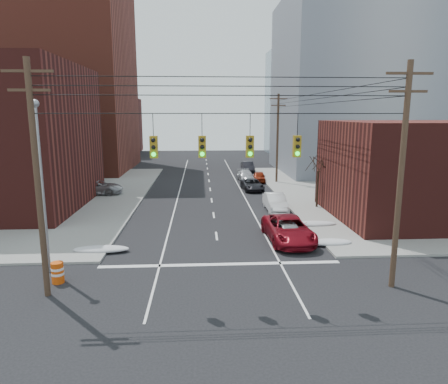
{
  "coord_description": "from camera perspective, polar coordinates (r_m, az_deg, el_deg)",
  "views": [
    {
      "loc": [
        -1.09,
        -15.36,
        8.58
      ],
      "look_at": [
        0.6,
        13.04,
        3.0
      ],
      "focal_mm": 32.0,
      "sensor_mm": 36.0,
      "label": 1
    }
  ],
  "objects": [
    {
      "name": "parked_car_e",
      "position": [
        51.31,
        5.04,
        2.18
      ],
      "size": [
        2.01,
        4.05,
        1.33
      ],
      "primitive_type": "imported",
      "rotation": [
        0.0,
        0.0,
        -0.12
      ],
      "color": "maroon",
      "rests_on": "ground"
    },
    {
      "name": "lot_car_b",
      "position": [
        44.61,
        -17.66,
        0.65
      ],
      "size": [
        5.4,
        2.51,
        1.5
      ],
      "primitive_type": "imported",
      "rotation": [
        0.0,
        0.0,
        1.58
      ],
      "color": "#A3A4A7",
      "rests_on": "sidewalk_nw"
    },
    {
      "name": "parked_car_b",
      "position": [
        36.21,
        7.35,
        -1.45
      ],
      "size": [
        1.66,
        4.68,
        1.54
      ],
      "primitive_type": "imported",
      "rotation": [
        0.0,
        0.0,
        0.01
      ],
      "color": "white",
      "rests_on": "ground"
    },
    {
      "name": "ground",
      "position": [
        17.62,
        0.6,
        -18.04
      ],
      "size": [
        160.0,
        160.0,
        0.0
      ],
      "primitive_type": "plane",
      "color": "black",
      "rests_on": "ground"
    },
    {
      "name": "lot_car_c",
      "position": [
        39.96,
        -27.79,
        -1.28
      ],
      "size": [
        5.32,
        2.49,
        1.5
      ],
      "primitive_type": "imported",
      "rotation": [
        0.0,
        0.0,
        1.49
      ],
      "color": "black",
      "rests_on": "sidewalk_nw"
    },
    {
      "name": "traffic_signals",
      "position": [
        18.42,
        0.29,
        6.7
      ],
      "size": [
        17.0,
        0.42,
        2.02
      ],
      "color": "black",
      "rests_on": "ground"
    },
    {
      "name": "street_light",
      "position": [
        23.15,
        -24.7,
        2.54
      ],
      "size": [
        0.44,
        0.44,
        9.32
      ],
      "color": "gray",
      "rests_on": "ground"
    },
    {
      "name": "utility_pole_far",
      "position": [
        50.36,
        7.65,
        7.82
      ],
      "size": [
        2.2,
        0.28,
        11.0
      ],
      "color": "#473323",
      "rests_on": "ground"
    },
    {
      "name": "bare_tree",
      "position": [
        37.46,
        13.21,
        1.18
      ],
      "size": [
        2.09,
        2.2,
        4.93
      ],
      "color": "black",
      "rests_on": "ground"
    },
    {
      "name": "utility_pole_right",
      "position": [
        20.9,
        23.97,
        2.45
      ],
      "size": [
        2.2,
        0.28,
        11.0
      ],
      "color": "#473323",
      "rests_on": "ground"
    },
    {
      "name": "snow_ne",
      "position": [
        27.57,
        14.82,
        -6.96
      ],
      "size": [
        3.0,
        1.08,
        0.42
      ],
      "primitive_type": "ellipsoid",
      "color": "silver",
      "rests_on": "ground"
    },
    {
      "name": "lot_car_a",
      "position": [
        37.64,
        -24.51,
        -1.88
      ],
      "size": [
        4.05,
        2.72,
        1.26
      ],
      "primitive_type": "imported",
      "rotation": [
        0.0,
        0.0,
        1.97
      ],
      "color": "silver",
      "rests_on": "sidewalk_nw"
    },
    {
      "name": "red_pickup",
      "position": [
        27.68,
        9.16,
        -5.28
      ],
      "size": [
        3.03,
        6.15,
        1.68
      ],
      "primitive_type": "imported",
      "rotation": [
        0.0,
        0.0,
        0.04
      ],
      "color": "maroon",
      "rests_on": "ground"
    },
    {
      "name": "parked_car_f",
      "position": [
        60.59,
        3.39,
        3.65
      ],
      "size": [
        1.71,
        4.56,
        1.49
      ],
      "primitive_type": "imported",
      "rotation": [
        0.0,
        0.0,
        0.03
      ],
      "color": "black",
      "rests_on": "ground"
    },
    {
      "name": "construction_barrel",
      "position": [
        22.62,
        -22.68,
        -10.54
      ],
      "size": [
        0.74,
        0.74,
        1.11
      ],
      "rotation": [
        0.0,
        0.0,
        0.18
      ],
      "color": "#D5490B",
      "rests_on": "ground"
    },
    {
      "name": "lot_car_d",
      "position": [
        46.61,
        -24.3,
        0.61
      ],
      "size": [
        4.53,
        2.23,
        1.49
      ],
      "primitive_type": "imported",
      "rotation": [
        0.0,
        0.0,
        1.68
      ],
      "color": "#9D9EA2",
      "rests_on": "sidewalk_nw"
    },
    {
      "name": "snow_east_far",
      "position": [
        31.68,
        12.31,
        -4.48
      ],
      "size": [
        4.0,
        1.08,
        0.42
      ],
      "primitive_type": "ellipsoid",
      "color": "silver",
      "rests_on": "ground"
    },
    {
      "name": "parked_car_c",
      "position": [
        45.58,
        4.08,
        1.04
      ],
      "size": [
        2.43,
        4.76,
        1.29
      ],
      "primitive_type": "imported",
      "rotation": [
        0.0,
        0.0,
        0.06
      ],
      "color": "black",
      "rests_on": "ground"
    },
    {
      "name": "snow_nw",
      "position": [
        26.52,
        -17.15,
        -7.82
      ],
      "size": [
        3.5,
        1.08,
        0.42
      ],
      "primitive_type": "ellipsoid",
      "color": "silver",
      "rests_on": "ground"
    },
    {
      "name": "parked_car_d",
      "position": [
        51.97,
        3.15,
        2.33
      ],
      "size": [
        2.26,
        4.8,
        1.35
      ],
      "primitive_type": "imported",
      "rotation": [
        0.0,
        0.0,
        0.08
      ],
      "color": "#A6A6AB",
      "rests_on": "ground"
    },
    {
      "name": "parked_car_a",
      "position": [
        27.46,
        9.17,
        -5.68
      ],
      "size": [
        2.24,
        4.42,
        1.44
      ],
      "primitive_type": "imported",
      "rotation": [
        0.0,
        0.0,
        0.13
      ],
      "color": "#A4A5A9",
      "rests_on": "ground"
    },
    {
      "name": "building_storefront",
      "position": [
        36.99,
        27.73,
        2.71
      ],
      "size": [
        16.0,
        12.0,
        8.0
      ],
      "primitive_type": "cube",
      "color": "#491916",
      "rests_on": "ground"
    },
    {
      "name": "building_office",
      "position": [
        63.81,
        18.39,
        14.07
      ],
      "size": [
        22.0,
        20.0,
        25.0
      ],
      "primitive_type": "cube",
      "color": "gray",
      "rests_on": "ground"
    },
    {
      "name": "utility_pole_left",
      "position": [
        19.99,
        -25.14,
        2.0
      ],
      "size": [
        2.2,
        0.28,
        11.0
      ],
      "color": "#473323",
      "rests_on": "ground"
    },
    {
      "name": "building_brick_tall",
      "position": [
        67.68,
        -24.11,
        15.61
      ],
      "size": [
        24.0,
        20.0,
        30.0
      ],
      "primitive_type": "cube",
      "color": "maroon",
      "rests_on": "ground"
    },
    {
      "name": "building_glass",
      "position": [
        89.0,
        13.29,
        12.37
      ],
      "size": [
        20.0,
        18.0,
        22.0
      ],
      "primitive_type": "cube",
      "color": "gray",
      "rests_on": "ground"
    },
    {
      "name": "building_brick_far",
      "position": [
        92.8,
        -19.21,
        8.9
      ],
      "size": [
        22.0,
        18.0,
        12.0
      ],
      "primitive_type": "cube",
      "color": "#491916",
      "rests_on": "ground"
    }
  ]
}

